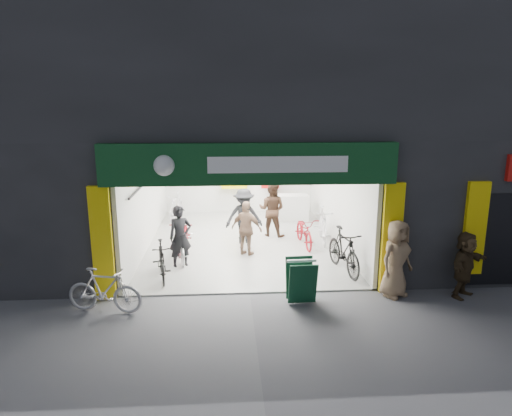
{
  "coord_description": "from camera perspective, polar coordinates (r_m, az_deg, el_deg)",
  "views": [
    {
      "loc": [
        -0.51,
        -9.83,
        4.36
      ],
      "look_at": [
        0.24,
        1.5,
        1.7
      ],
      "focal_mm": 32.0,
      "sensor_mm": 36.0,
      "label": 1
    }
  ],
  "objects": [
    {
      "name": "bike_left_front",
      "position": [
        12.96,
        -9.36,
        -4.52
      ],
      "size": [
        0.92,
        1.81,
        0.91
      ],
      "primitive_type": "imported",
      "rotation": [
        0.0,
        0.0,
        0.19
      ],
      "color": "silver",
      "rests_on": "ground"
    },
    {
      "name": "customer_c",
      "position": [
        14.11,
        -1.53,
        -1.08
      ],
      "size": [
        1.2,
        0.78,
        1.76
      ],
      "primitive_type": "imported",
      "rotation": [
        0.0,
        0.0,
        0.11
      ],
      "color": "black",
      "rests_on": "ground"
    },
    {
      "name": "building",
      "position": [
        14.88,
        1.72,
        13.02
      ],
      "size": [
        17.0,
        10.27,
        8.0
      ],
      "color": "#232326",
      "rests_on": "ground"
    },
    {
      "name": "bike_right_mid",
      "position": [
        14.07,
        6.08,
        -2.92
      ],
      "size": [
        0.76,
        1.84,
        0.94
      ],
      "primitive_type": "imported",
      "rotation": [
        0.0,
        0.0,
        0.07
      ],
      "color": "maroon",
      "rests_on": "ground"
    },
    {
      "name": "bike_right_back",
      "position": [
        14.5,
        8.33,
        -2.15
      ],
      "size": [
        0.71,
        1.9,
        1.12
      ],
      "primitive_type": "imported",
      "rotation": [
        0.0,
        0.0,
        -0.1
      ],
      "color": "silver",
      "rests_on": "ground"
    },
    {
      "name": "bike_left_midback",
      "position": [
        13.69,
        -9.06,
        -3.43
      ],
      "size": [
        0.71,
        1.86,
        0.96
      ],
      "primitive_type": "imported",
      "rotation": [
        0.0,
        0.0,
        -0.04
      ],
      "color": "maroon",
      "rests_on": "ground"
    },
    {
      "name": "customer_b",
      "position": [
        14.89,
        1.99,
        -0.19
      ],
      "size": [
        1.08,
        0.97,
        1.83
      ],
      "primitive_type": "imported",
      "rotation": [
        0.0,
        0.0,
        2.76
      ],
      "color": "#3A261A",
      "rests_on": "ground"
    },
    {
      "name": "ground",
      "position": [
        10.76,
        -0.77,
        -10.69
      ],
      "size": [
        60.0,
        60.0,
        0.0
      ],
      "primitive_type": "plane",
      "color": "#56565B",
      "rests_on": "ground"
    },
    {
      "name": "pedestrian_far",
      "position": [
        11.38,
        24.65,
        -6.45
      ],
      "size": [
        1.39,
        1.24,
        1.53
      ],
      "primitive_type": "imported",
      "rotation": [
        0.0,
        0.0,
        0.68
      ],
      "color": "#3E2F1C",
      "rests_on": "ground"
    },
    {
      "name": "customer_a",
      "position": [
        12.29,
        -9.44,
        -3.6
      ],
      "size": [
        0.72,
        0.6,
        1.69
      ],
      "primitive_type": "imported",
      "rotation": [
        0.0,
        0.0,
        0.36
      ],
      "color": "black",
      "rests_on": "ground"
    },
    {
      "name": "customer_d",
      "position": [
        13.01,
        -1.17,
        -2.64
      ],
      "size": [
        1.02,
        0.8,
        1.62
      ],
      "primitive_type": "imported",
      "rotation": [
        0.0,
        0.0,
        2.64
      ],
      "color": "#83614C",
      "rests_on": "ground"
    },
    {
      "name": "bike_left_back",
      "position": [
        17.36,
        -9.92,
        0.17
      ],
      "size": [
        0.8,
        1.75,
        1.01
      ],
      "primitive_type": "imported",
      "rotation": [
        0.0,
        0.0,
        -0.2
      ],
      "color": "silver",
      "rests_on": "ground"
    },
    {
      "name": "pedestrian_near",
      "position": [
        10.83,
        17.12,
        -6.07
      ],
      "size": [
        1.04,
        0.93,
        1.79
      ],
      "primitive_type": "imported",
      "rotation": [
        0.0,
        0.0,
        0.53
      ],
      "color": "#856A4D",
      "rests_on": "ground"
    },
    {
      "name": "parked_bike",
      "position": [
        10.22,
        -18.43,
        -9.73
      ],
      "size": [
        1.7,
        0.81,
        0.99
      ],
      "primitive_type": "imported",
      "rotation": [
        0.0,
        0.0,
        1.35
      ],
      "color": "#BBBABF",
      "rests_on": "ground"
    },
    {
      "name": "bike_right_front",
      "position": [
        12.06,
        10.91,
        -5.29
      ],
      "size": [
        0.85,
        2.01,
        1.17
      ],
      "primitive_type": "imported",
      "rotation": [
        0.0,
        0.0,
        0.16
      ],
      "color": "black",
      "rests_on": "ground"
    },
    {
      "name": "bike_left_midfront",
      "position": [
        11.68,
        -11.71,
        -6.47
      ],
      "size": [
        0.75,
        1.66,
        0.96
      ],
      "primitive_type": "imported",
      "rotation": [
        0.0,
        0.0,
        0.19
      ],
      "color": "black",
      "rests_on": "ground"
    },
    {
      "name": "sandwich_board",
      "position": [
        10.21,
        5.67,
        -8.9
      ],
      "size": [
        0.65,
        0.66,
        0.96
      ],
      "rotation": [
        0.0,
        0.0,
        0.04
      ],
      "color": "#0E3922",
      "rests_on": "ground"
    }
  ]
}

